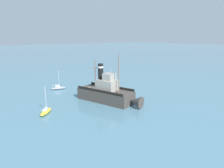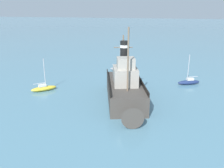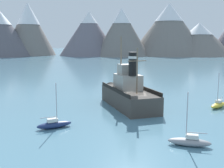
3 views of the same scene
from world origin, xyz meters
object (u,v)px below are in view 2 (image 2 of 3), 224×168
(sailboat_yellow, at_px, (44,88))
(sailboat_navy, at_px, (189,82))
(old_tugboat, at_px, (125,88))
(sailboat_grey, at_px, (119,69))

(sailboat_yellow, height_order, sailboat_navy, same)
(old_tugboat, xyz_separation_m, sailboat_yellow, (12.74, -0.61, -1.40))
(sailboat_yellow, height_order, sailboat_grey, same)
(old_tugboat, xyz_separation_m, sailboat_grey, (5.07, -15.25, -1.40))
(sailboat_yellow, bearing_deg, old_tugboat, 177.26)
(sailboat_grey, bearing_deg, sailboat_navy, 159.77)
(sailboat_grey, xyz_separation_m, sailboat_navy, (-13.29, 4.90, 0.00))
(old_tugboat, bearing_deg, sailboat_navy, -128.45)
(old_tugboat, relative_size, sailboat_navy, 3.00)
(old_tugboat, distance_m, sailboat_grey, 16.13)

